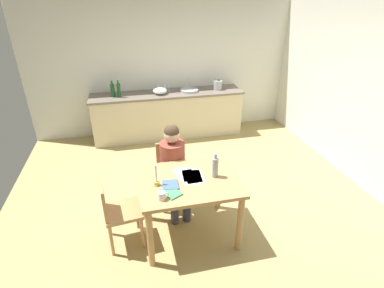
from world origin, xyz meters
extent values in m
cube|color=tan|center=(0.00, 0.00, -0.02)|extent=(5.20, 5.20, 0.04)
cube|color=silver|center=(0.00, 2.60, 1.30)|extent=(5.20, 0.12, 2.60)
cube|color=silver|center=(2.60, 0.00, 1.30)|extent=(0.12, 5.20, 2.60)
cube|color=beige|center=(0.00, 2.24, 0.43)|extent=(2.91, 0.60, 0.86)
cube|color=#72665B|center=(0.00, 2.24, 0.88)|extent=(2.95, 0.64, 0.04)
cube|color=tan|center=(-0.20, -0.61, 0.76)|extent=(1.10, 0.87, 0.04)
cylinder|color=tan|center=(-0.69, -0.98, 0.37)|extent=(0.07, 0.07, 0.74)
cylinder|color=tan|center=(0.29, -0.98, 0.37)|extent=(0.07, 0.07, 0.74)
cylinder|color=tan|center=(-0.69, -0.23, 0.37)|extent=(0.07, 0.07, 0.74)
cylinder|color=tan|center=(0.29, -0.23, 0.37)|extent=(0.07, 0.07, 0.74)
cube|color=tan|center=(-0.28, 0.01, 0.45)|extent=(0.42, 0.42, 0.04)
cube|color=tan|center=(-0.30, 0.20, 0.66)|extent=(0.36, 0.05, 0.40)
cylinder|color=tan|center=(-0.44, -0.17, 0.22)|extent=(0.04, 0.04, 0.44)
cylinder|color=tan|center=(-0.10, -0.15, 0.22)|extent=(0.04, 0.04, 0.44)
cylinder|color=tan|center=(-0.46, 0.17, 0.22)|extent=(0.04, 0.04, 0.44)
cylinder|color=tan|center=(-0.13, 0.19, 0.22)|extent=(0.04, 0.04, 0.44)
cylinder|color=brown|center=(-0.28, -0.01, 0.70)|extent=(0.34, 0.34, 0.50)
sphere|color=#D8AD8C|center=(-0.28, -0.01, 1.06)|extent=(0.20, 0.20, 0.20)
sphere|color=#473323|center=(-0.28, -0.01, 1.10)|extent=(0.19, 0.19, 0.19)
cylinder|color=#383847|center=(-0.35, -0.20, 0.45)|extent=(0.15, 0.39, 0.13)
cylinder|color=#383847|center=(-0.34, -0.39, 0.23)|extent=(0.10, 0.10, 0.45)
cylinder|color=#383847|center=(-0.19, -0.19, 0.45)|extent=(0.15, 0.39, 0.13)
cylinder|color=#383847|center=(-0.18, -0.38, 0.23)|extent=(0.10, 0.10, 0.45)
cube|color=tan|center=(-0.95, -0.57, 0.44)|extent=(0.44, 0.44, 0.04)
cube|color=tan|center=(-1.14, -0.59, 0.65)|extent=(0.07, 0.36, 0.40)
cylinder|color=tan|center=(-0.77, -0.72, 0.22)|extent=(0.04, 0.04, 0.43)
cylinder|color=tan|center=(-0.80, -0.38, 0.22)|extent=(0.04, 0.04, 0.43)
cylinder|color=tan|center=(-1.10, -0.76, 0.22)|extent=(0.04, 0.04, 0.43)
cylinder|color=tan|center=(-1.14, -0.42, 0.22)|extent=(0.04, 0.04, 0.43)
cylinder|color=white|center=(-0.54, -0.89, 0.82)|extent=(0.08, 0.08, 0.09)
torus|color=white|center=(-0.50, -0.89, 0.83)|extent=(0.06, 0.01, 0.06)
cylinder|color=gold|center=(-0.56, -0.63, 0.80)|extent=(0.06, 0.06, 0.05)
cylinder|color=white|center=(-0.56, -0.63, 0.93)|extent=(0.02, 0.02, 0.21)
cube|color=#426094|center=(-0.42, -0.68, 0.79)|extent=(0.18, 0.20, 0.02)
cube|color=#40905B|center=(-0.44, -0.80, 0.79)|extent=(0.24, 0.27, 0.02)
cube|color=white|center=(-0.21, -0.49, 0.78)|extent=(0.27, 0.33, 0.00)
cube|color=white|center=(-0.13, -0.55, 0.78)|extent=(0.22, 0.30, 0.00)
cube|color=white|center=(-0.15, -0.57, 0.78)|extent=(0.23, 0.31, 0.00)
cylinder|color=#8C999E|center=(0.10, -0.61, 0.89)|extent=(0.07, 0.07, 0.23)
cylinder|color=#8C999E|center=(0.10, -0.61, 1.04)|extent=(0.03, 0.03, 0.06)
cylinder|color=#B2B7BC|center=(0.44, 2.24, 0.92)|extent=(0.36, 0.36, 0.04)
cylinder|color=silver|center=(0.44, 2.40, 1.02)|extent=(0.02, 0.02, 0.24)
cylinder|color=#194C23|center=(-1.02, 2.21, 1.02)|extent=(0.08, 0.08, 0.24)
cylinder|color=#194C23|center=(-1.02, 2.21, 1.17)|extent=(0.03, 0.03, 0.06)
cylinder|color=#194C23|center=(-0.91, 2.17, 1.03)|extent=(0.07, 0.07, 0.25)
cylinder|color=#194C23|center=(-0.91, 2.17, 1.19)|extent=(0.03, 0.03, 0.06)
ellipsoid|color=white|center=(-0.15, 2.19, 0.96)|extent=(0.27, 0.27, 0.12)
cylinder|color=#B7BABF|center=(1.02, 2.24, 0.99)|extent=(0.18, 0.18, 0.18)
cone|color=#262628|center=(1.02, 2.24, 1.10)|extent=(0.11, 0.11, 0.04)
cylinder|color=silver|center=(0.06, 2.39, 0.90)|extent=(0.06, 0.06, 0.00)
cylinder|color=silver|center=(0.06, 2.39, 0.94)|extent=(0.01, 0.01, 0.07)
cone|color=silver|center=(0.06, 2.39, 1.01)|extent=(0.07, 0.07, 0.08)
cylinder|color=silver|center=(-0.03, 2.39, 0.90)|extent=(0.06, 0.06, 0.00)
cylinder|color=silver|center=(-0.03, 2.39, 0.94)|extent=(0.01, 0.01, 0.07)
cone|color=silver|center=(-0.03, 2.39, 1.01)|extent=(0.07, 0.07, 0.08)
cylinder|color=silver|center=(-0.16, 2.39, 0.90)|extent=(0.06, 0.06, 0.00)
cylinder|color=silver|center=(-0.16, 2.39, 0.94)|extent=(0.01, 0.01, 0.07)
cone|color=silver|center=(-0.16, 2.39, 1.01)|extent=(0.07, 0.07, 0.08)
camera|label=1|loc=(-0.78, -3.29, 2.63)|focal=27.71mm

